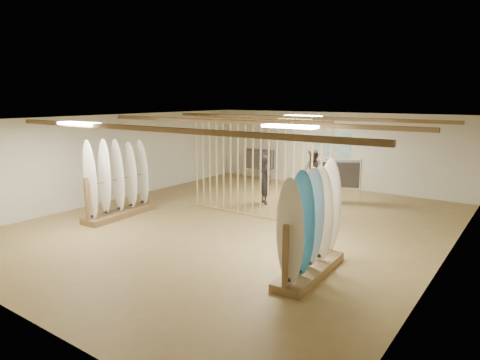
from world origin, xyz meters
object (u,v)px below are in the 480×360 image
Objects in this scene: shopper_b at (313,170)px; shopper_a at (265,176)px; rack_left at (119,191)px; clothing_rack_a at (259,159)px; rack_right at (311,239)px; clothing_rack_b at (340,174)px.

shopper_a is at bearing -100.45° from shopper_b.
rack_left is 1.73× the size of clothing_rack_a.
clothing_rack_b is (-1.83, 5.78, 0.21)m from rack_right.
shopper_b is at bearing 54.63° from rack_left.
rack_right is at bearing 166.34° from shopper_a.
rack_left is 6.46m from shopper_b.
clothing_rack_b is at bearing 104.87° from rack_right.
shopper_b is (0.79, 1.83, 0.03)m from shopper_a.
rack_right is at bearing -9.08° from rack_left.
rack_right is 9.44m from clothing_rack_a.
rack_right is (6.24, -0.54, -0.02)m from rack_left.
clothing_rack_b is at bearing -29.46° from clothing_rack_a.
clothing_rack_b is 1.09m from shopper_b.
clothing_rack_a is 4.38m from clothing_rack_b.
rack_left reaches higher than rack_right.
clothing_rack_a is at bearing 137.73° from clothing_rack_b.
clothing_rack_b is (4.09, -1.57, 0.05)m from clothing_rack_a.
shopper_a is 0.96× the size of shopper_b.
rack_left reaches higher than shopper_b.
shopper_a reaches higher than clothing_rack_a.
clothing_rack_a is 3.29m from shopper_b.
clothing_rack_b is at bearing 45.82° from rack_left.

